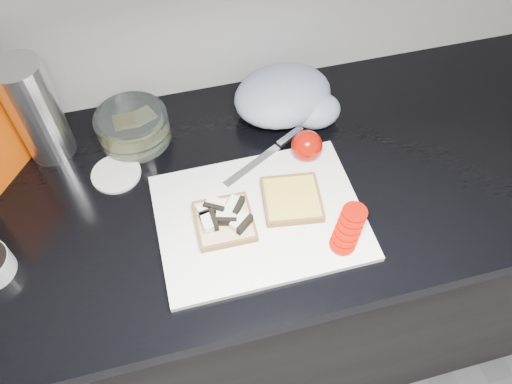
{
  "coord_description": "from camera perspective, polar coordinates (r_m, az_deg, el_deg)",
  "views": [
    {
      "loc": [
        0.0,
        0.58,
        1.73
      ],
      "look_at": [
        0.15,
        1.13,
        0.95
      ],
      "focal_mm": 35.0,
      "sensor_mm": 36.0,
      "label": 1
    }
  ],
  "objects": [
    {
      "name": "tomato_slices",
      "position": [
        0.96,
        10.54,
        -4.07
      ],
      "size": [
        0.11,
        0.12,
        0.03
      ],
      "rotation": [
        0.0,
        0.0,
        0.42
      ],
      "color": "#A60D03",
      "rests_on": "cutting_board"
    },
    {
      "name": "cutting_board",
      "position": [
        0.98,
        0.44,
        -2.88
      ],
      "size": [
        0.4,
        0.3,
        0.01
      ],
      "primitive_type": "cube",
      "color": "white",
      "rests_on": "countertop"
    },
    {
      "name": "bread_left",
      "position": [
        0.96,
        -3.71,
        -3.16
      ],
      "size": [
        0.12,
        0.12,
        0.04
      ],
      "rotation": [
        0.0,
        0.0,
        -0.02
      ],
      "color": "beige",
      "rests_on": "cutting_board"
    },
    {
      "name": "grocery_bag",
      "position": [
        1.14,
        3.63,
        10.73
      ],
      "size": [
        0.26,
        0.22,
        0.1
      ],
      "rotation": [
        0.0,
        0.0,
        0.18
      ],
      "color": "#98A3BB",
      "rests_on": "countertop"
    },
    {
      "name": "base_cabinet",
      "position": [
        1.44,
        -6.48,
        -11.31
      ],
      "size": [
        3.5,
        0.6,
        0.86
      ],
      "primitive_type": "cube",
      "color": "black",
      "rests_on": "ground"
    },
    {
      "name": "glass_bowl",
      "position": [
        1.13,
        -13.88,
        7.2
      ],
      "size": [
        0.16,
        0.16,
        0.07
      ],
      "rotation": [
        0.0,
        0.0,
        0.04
      ],
      "color": "silver",
      "rests_on": "countertop"
    },
    {
      "name": "steel_canister",
      "position": [
        1.11,
        -23.88,
        8.41
      ],
      "size": [
        0.1,
        0.1,
        0.23
      ],
      "primitive_type": "cylinder",
      "color": "silver",
      "rests_on": "countertop"
    },
    {
      "name": "whole_tomatoes",
      "position": [
        1.06,
        5.83,
        5.25
      ],
      "size": [
        0.07,
        0.07,
        0.07
      ],
      "rotation": [
        0.0,
        0.0,
        0.35
      ],
      "color": "#A60D03",
      "rests_on": "countertop"
    },
    {
      "name": "bread_right",
      "position": [
        0.99,
        4.11,
        -0.83
      ],
      "size": [
        0.13,
        0.13,
        0.02
      ],
      "rotation": [
        0.0,
        0.0,
        -0.14
      ],
      "color": "beige",
      "rests_on": "cutting_board"
    },
    {
      "name": "knife",
      "position": [
        1.08,
        2.11,
        5.0
      ],
      "size": [
        0.21,
        0.12,
        0.01
      ],
      "rotation": [
        0.0,
        0.0,
        0.51
      ],
      "color": "silver",
      "rests_on": "cutting_board"
    },
    {
      "name": "tub_lid",
      "position": [
        1.09,
        -15.69,
        2.01
      ],
      "size": [
        0.12,
        0.12,
        0.01
      ],
      "primitive_type": "cylinder",
      "rotation": [
        0.0,
        0.0,
        0.2
      ],
      "color": "silver",
      "rests_on": "countertop"
    },
    {
      "name": "countertop",
      "position": [
        1.05,
        -8.72,
        -0.93
      ],
      "size": [
        3.5,
        0.64,
        0.04
      ],
      "primitive_type": "cube",
      "color": "black",
      "rests_on": "base_cabinet"
    }
  ]
}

